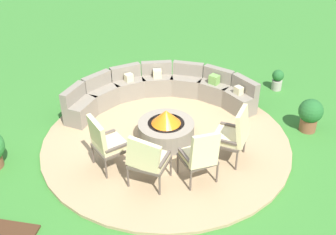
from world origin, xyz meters
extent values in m
plane|color=#387A2D|center=(0.00, 0.00, 0.00)|extent=(24.00, 24.00, 0.00)
cylinder|color=tan|center=(0.00, 0.00, 0.03)|extent=(4.85, 4.85, 0.06)
cylinder|color=gray|center=(0.00, 0.00, 0.25)|extent=(1.10, 1.10, 0.39)
cylinder|color=black|center=(0.00, 0.00, 0.42)|extent=(0.71, 0.71, 0.06)
cone|color=orange|center=(0.00, 0.00, 0.59)|extent=(0.57, 0.57, 0.28)
cube|color=gray|center=(1.35, 1.38, 0.28)|extent=(0.82, 0.81, 0.44)
cube|color=gray|center=(1.45, 1.49, 0.65)|extent=(0.62, 0.61, 0.30)
cube|color=gray|center=(0.78, 1.77, 0.28)|extent=(0.83, 0.70, 0.44)
cube|color=gray|center=(0.84, 1.90, 0.65)|extent=(0.71, 0.43, 0.30)
cube|color=gray|center=(0.11, 1.93, 0.28)|extent=(0.73, 0.49, 0.44)
cube|color=gray|center=(0.12, 2.08, 0.65)|extent=(0.71, 0.20, 0.30)
cube|color=gray|center=(-0.57, 1.85, 0.28)|extent=(0.81, 0.64, 0.44)
cube|color=gray|center=(-0.61, 1.99, 0.65)|extent=(0.72, 0.36, 0.30)
cube|color=gray|center=(-1.18, 1.53, 0.28)|extent=(0.83, 0.79, 0.44)
cube|color=gray|center=(-1.27, 1.65, 0.65)|extent=(0.66, 0.56, 0.30)
cube|color=gray|center=(-1.64, 1.03, 0.28)|extent=(0.76, 0.84, 0.44)
cube|color=gray|center=(-1.76, 1.10, 0.65)|extent=(0.51, 0.68, 0.30)
cube|color=gray|center=(-1.90, 0.39, 0.28)|extent=(0.58, 0.78, 0.44)
cube|color=gray|center=(-2.04, 0.42, 0.65)|extent=(0.30, 0.72, 0.30)
cube|color=#70A34C|center=(0.76, 1.72, 0.60)|extent=(0.26, 0.25, 0.20)
cube|color=beige|center=(1.32, 1.35, 0.58)|extent=(0.22, 0.22, 0.17)
cube|color=beige|center=(-0.55, 1.80, 0.59)|extent=(0.22, 0.20, 0.19)
cube|color=beige|center=(-1.15, 1.49, 0.59)|extent=(0.22, 0.22, 0.17)
cylinder|color=brown|center=(-0.81, -0.62, 0.25)|extent=(0.04, 0.04, 0.38)
cylinder|color=brown|center=(-0.45, -0.98, 0.25)|extent=(0.04, 0.04, 0.38)
cylinder|color=brown|center=(-1.16, -0.97, 0.25)|extent=(0.04, 0.04, 0.38)
cylinder|color=brown|center=(-0.79, -1.33, 0.25)|extent=(0.04, 0.04, 0.38)
cube|color=brown|center=(-0.80, -0.97, 0.47)|extent=(0.76, 0.76, 0.05)
cube|color=beige|center=(-0.80, -0.97, 0.54)|extent=(0.70, 0.70, 0.09)
cube|color=beige|center=(-0.96, -1.13, 0.80)|extent=(0.42, 0.50, 0.67)
cube|color=brown|center=(-0.98, -0.80, 0.60)|extent=(0.35, 0.36, 0.04)
cube|color=brown|center=(-0.63, -1.14, 0.60)|extent=(0.35, 0.36, 0.04)
cylinder|color=brown|center=(-0.27, -0.95, 0.25)|extent=(0.04, 0.04, 0.38)
cylinder|color=brown|center=(0.29, -1.05, 0.25)|extent=(0.04, 0.04, 0.38)
cylinder|color=brown|center=(-0.37, -1.46, 0.25)|extent=(0.04, 0.04, 0.38)
cylinder|color=brown|center=(0.20, -1.56, 0.25)|extent=(0.04, 0.04, 0.38)
cube|color=brown|center=(-0.04, -1.26, 0.47)|extent=(0.69, 0.65, 0.05)
cube|color=beige|center=(-0.04, -1.26, 0.54)|extent=(0.64, 0.60, 0.09)
cube|color=beige|center=(-0.08, -1.49, 0.77)|extent=(0.63, 0.20, 0.63)
cube|color=brown|center=(-0.31, -1.21, 0.60)|extent=(0.13, 0.47, 0.04)
cube|color=brown|center=(0.23, -1.31, 0.60)|extent=(0.13, 0.47, 0.04)
cylinder|color=brown|center=(0.39, -0.96, 0.25)|extent=(0.04, 0.04, 0.38)
cylinder|color=brown|center=(0.80, -0.67, 0.25)|extent=(0.04, 0.04, 0.38)
cylinder|color=brown|center=(0.68, -1.37, 0.25)|extent=(0.04, 0.04, 0.38)
cylinder|color=brown|center=(1.09, -1.08, 0.25)|extent=(0.04, 0.04, 0.38)
cube|color=brown|center=(0.74, -1.02, 0.47)|extent=(0.75, 0.74, 0.05)
cube|color=beige|center=(0.74, -1.02, 0.54)|extent=(0.69, 0.68, 0.09)
cube|color=beige|center=(0.87, -1.20, 0.78)|extent=(0.48, 0.42, 0.64)
cube|color=brown|center=(0.54, -1.16, 0.60)|extent=(0.30, 0.40, 0.04)
cube|color=brown|center=(0.94, -0.88, 0.60)|extent=(0.30, 0.40, 0.04)
cylinder|color=brown|center=(0.90, -0.58, 0.25)|extent=(0.04, 0.04, 0.38)
cylinder|color=brown|center=(1.02, -0.02, 0.25)|extent=(0.04, 0.04, 0.38)
cylinder|color=brown|center=(1.40, -0.69, 0.25)|extent=(0.04, 0.04, 0.38)
cylinder|color=brown|center=(1.52, -0.13, 0.25)|extent=(0.04, 0.04, 0.38)
cube|color=brown|center=(1.21, -0.35, 0.47)|extent=(0.66, 0.71, 0.05)
cube|color=beige|center=(1.21, -0.35, 0.54)|extent=(0.61, 0.65, 0.09)
cube|color=beige|center=(1.44, -0.40, 0.80)|extent=(0.29, 0.60, 0.65)
cube|color=brown|center=(1.15, -0.62, 0.60)|extent=(0.46, 0.15, 0.04)
cube|color=brown|center=(1.27, -0.09, 0.60)|extent=(0.46, 0.15, 0.04)
cylinder|color=brown|center=(2.79, 0.96, 0.14)|extent=(0.34, 0.34, 0.28)
sphere|color=#236028|center=(2.79, 0.96, 0.46)|extent=(0.49, 0.49, 0.49)
cylinder|color=#A89E8E|center=(2.22, 2.67, 0.12)|extent=(0.24, 0.24, 0.24)
sphere|color=#236028|center=(2.22, 2.67, 0.37)|extent=(0.28, 0.28, 0.28)
camera|label=1|loc=(1.27, -6.51, 4.73)|focal=43.85mm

